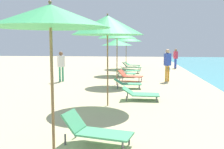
{
  "coord_description": "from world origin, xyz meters",
  "views": [
    {
      "loc": [
        1.12,
        4.75,
        2.06
      ],
      "look_at": [
        0.28,
        12.36,
        1.16
      ],
      "focal_mm": 42.36,
      "sensor_mm": 36.0,
      "label": 1
    }
  ],
  "objects_px": {
    "lounger_fifth_inland": "(127,83)",
    "person_walking_mid": "(61,63)",
    "umbrella_third": "(50,16)",
    "umbrella_fifth": "(117,34)",
    "lounger_fourth_shoreside": "(140,93)",
    "lounger_sixth_inland": "(125,73)",
    "umbrella_sixth": "(117,43)",
    "person_walking_near": "(176,56)",
    "lounger_farthest_shoreside": "(132,65)",
    "lounger_farthest_inland": "(131,66)",
    "lounger_sixth_shoreside": "(130,70)",
    "umbrella_farthest": "(126,38)",
    "lounger_third_shoreside": "(95,130)",
    "beach_ball": "(168,69)",
    "lounger_fifth_shoreside": "(130,75)",
    "umbrella_fourth": "(108,25)",
    "person_walking_far": "(167,62)"
  },
  "relations": [
    {
      "from": "lounger_sixth_inland",
      "to": "lounger_farthest_shoreside",
      "type": "xyz_separation_m",
      "value": [
        0.19,
        6.85,
        -0.03
      ]
    },
    {
      "from": "umbrella_sixth",
      "to": "person_walking_near",
      "type": "relative_size",
      "value": 1.45
    },
    {
      "from": "lounger_sixth_shoreside",
      "to": "person_walking_mid",
      "type": "relative_size",
      "value": 0.87
    },
    {
      "from": "umbrella_fifth",
      "to": "lounger_fifth_shoreside",
      "type": "relative_size",
      "value": 1.97
    },
    {
      "from": "umbrella_fifth",
      "to": "lounger_sixth_shoreside",
      "type": "height_order",
      "value": "umbrella_fifth"
    },
    {
      "from": "lounger_fifth_shoreside",
      "to": "lounger_farthest_shoreside",
      "type": "bearing_deg",
      "value": 104.53
    },
    {
      "from": "umbrella_sixth",
      "to": "person_walking_near",
      "type": "xyz_separation_m",
      "value": [
        4.44,
        5.22,
        -1.13
      ]
    },
    {
      "from": "umbrella_fifth",
      "to": "umbrella_farthest",
      "type": "distance_m",
      "value": 8.68
    },
    {
      "from": "lounger_third_shoreside",
      "to": "lounger_sixth_inland",
      "type": "relative_size",
      "value": 1.18
    },
    {
      "from": "person_walking_near",
      "to": "umbrella_fifth",
      "type": "bearing_deg",
      "value": -135.16
    },
    {
      "from": "lounger_sixth_shoreside",
      "to": "person_walking_near",
      "type": "xyz_separation_m",
      "value": [
        3.63,
        4.31,
        0.74
      ]
    },
    {
      "from": "lounger_fourth_shoreside",
      "to": "lounger_farthest_inland",
      "type": "xyz_separation_m",
      "value": [
        -0.75,
        11.18,
        0.02
      ]
    },
    {
      "from": "lounger_fourth_shoreside",
      "to": "lounger_third_shoreside",
      "type": "bearing_deg",
      "value": -100.09
    },
    {
      "from": "lounger_fifth_shoreside",
      "to": "lounger_farthest_shoreside",
      "type": "relative_size",
      "value": 0.97
    },
    {
      "from": "lounger_fourth_shoreside",
      "to": "lounger_sixth_inland",
      "type": "distance_m",
      "value": 6.64
    },
    {
      "from": "lounger_farthest_inland",
      "to": "person_walking_far",
      "type": "relative_size",
      "value": 0.89
    },
    {
      "from": "lounger_fifth_inland",
      "to": "lounger_farthest_inland",
      "type": "distance_m",
      "value": 8.74
    },
    {
      "from": "umbrella_fourth",
      "to": "lounger_sixth_shoreside",
      "type": "distance_m",
      "value": 9.88
    },
    {
      "from": "lounger_farthest_shoreside",
      "to": "lounger_farthest_inland",
      "type": "distance_m",
      "value": 2.25
    },
    {
      "from": "umbrella_third",
      "to": "lounger_sixth_shoreside",
      "type": "height_order",
      "value": "umbrella_third"
    },
    {
      "from": "umbrella_third",
      "to": "umbrella_sixth",
      "type": "height_order",
      "value": "umbrella_third"
    },
    {
      "from": "lounger_fifth_shoreside",
      "to": "beach_ball",
      "type": "distance_m",
      "value": 6.14
    },
    {
      "from": "lounger_sixth_inland",
      "to": "lounger_farthest_inland",
      "type": "height_order",
      "value": "lounger_farthest_inland"
    },
    {
      "from": "umbrella_third",
      "to": "umbrella_sixth",
      "type": "xyz_separation_m",
      "value": [
        -0.1,
        13.02,
        -0.38
      ]
    },
    {
      "from": "lounger_farthest_inland",
      "to": "beach_ball",
      "type": "bearing_deg",
      "value": -28.33
    },
    {
      "from": "umbrella_farthest",
      "to": "person_walking_near",
      "type": "relative_size",
      "value": 1.75
    },
    {
      "from": "umbrella_fourth",
      "to": "beach_ball",
      "type": "height_order",
      "value": "umbrella_fourth"
    },
    {
      "from": "umbrella_third",
      "to": "person_walking_near",
      "type": "height_order",
      "value": "umbrella_third"
    },
    {
      "from": "lounger_third_shoreside",
      "to": "lounger_fifth_inland",
      "type": "xyz_separation_m",
      "value": [
        0.3,
        6.87,
        -0.05
      ]
    },
    {
      "from": "umbrella_fourth",
      "to": "lounger_third_shoreside",
      "type": "bearing_deg",
      "value": -87.0
    },
    {
      "from": "lounger_fifth_inland",
      "to": "lounger_farthest_shoreside",
      "type": "bearing_deg",
      "value": 88.03
    },
    {
      "from": "lounger_third_shoreside",
      "to": "person_walking_near",
      "type": "bearing_deg",
      "value": 90.73
    },
    {
      "from": "lounger_fourth_shoreside",
      "to": "lounger_sixth_inland",
      "type": "relative_size",
      "value": 1.08
    },
    {
      "from": "umbrella_third",
      "to": "umbrella_fifth",
      "type": "xyz_separation_m",
      "value": [
        0.28,
        8.89,
        0.02
      ]
    },
    {
      "from": "umbrella_fourth",
      "to": "lounger_sixth_shoreside",
      "type": "bearing_deg",
      "value": 88.05
    },
    {
      "from": "umbrella_sixth",
      "to": "person_walking_near",
      "type": "bearing_deg",
      "value": 49.57
    },
    {
      "from": "umbrella_farthest",
      "to": "lounger_farthest_inland",
      "type": "xyz_separation_m",
      "value": [
        0.46,
        -1.04,
        -2.24
      ]
    },
    {
      "from": "person_walking_far",
      "to": "umbrella_sixth",
      "type": "bearing_deg",
      "value": -171.32
    },
    {
      "from": "umbrella_third",
      "to": "umbrella_sixth",
      "type": "relative_size",
      "value": 1.16
    },
    {
      "from": "lounger_fifth_inland",
      "to": "beach_ball",
      "type": "bearing_deg",
      "value": 68.91
    },
    {
      "from": "lounger_sixth_inland",
      "to": "lounger_farthest_shoreside",
      "type": "height_order",
      "value": "lounger_sixth_inland"
    },
    {
      "from": "umbrella_farthest",
      "to": "lounger_fifth_inland",
      "type": "bearing_deg",
      "value": -86.38
    },
    {
      "from": "lounger_third_shoreside",
      "to": "umbrella_farthest",
      "type": "relative_size",
      "value": 0.52
    },
    {
      "from": "person_walking_mid",
      "to": "lounger_farthest_shoreside",
      "type": "bearing_deg",
      "value": -56.33
    },
    {
      "from": "lounger_fifth_shoreside",
      "to": "beach_ball",
      "type": "xyz_separation_m",
      "value": [
        2.61,
        5.55,
        -0.14
      ]
    },
    {
      "from": "lounger_fourth_shoreside",
      "to": "lounger_farthest_shoreside",
      "type": "bearing_deg",
      "value": 94.61
    },
    {
      "from": "lounger_third_shoreside",
      "to": "person_walking_mid",
      "type": "distance_m",
      "value": 9.37
    },
    {
      "from": "person_walking_far",
      "to": "beach_ball",
      "type": "xyz_separation_m",
      "value": [
        0.59,
        5.43,
        -0.9
      ]
    },
    {
      "from": "lounger_fifth_inland",
      "to": "person_walking_mid",
      "type": "relative_size",
      "value": 0.79
    },
    {
      "from": "umbrella_fifth",
      "to": "person_walking_near",
      "type": "height_order",
      "value": "umbrella_fifth"
    }
  ]
}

